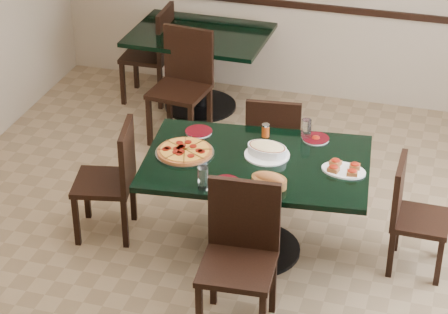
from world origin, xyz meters
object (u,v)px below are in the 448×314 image
(chair_far, at_px, (274,142))
(bruschetta_platter, at_px, (344,168))
(chair_right, at_px, (411,211))
(back_table, at_px, (200,56))
(back_chair_near, at_px, (183,78))
(chair_left, at_px, (114,175))
(lasagna_casserole, at_px, (267,150))
(bread_basket, at_px, (269,180))
(pepperoni_pizza, at_px, (185,151))
(main_table, at_px, (256,183))
(chair_near, at_px, (240,248))
(back_chair_left, at_px, (155,49))

(chair_far, height_order, bruschetta_platter, chair_far)
(chair_right, relative_size, bruschetta_platter, 2.50)
(back_table, relative_size, back_chair_near, 1.28)
(chair_left, relative_size, bruschetta_platter, 2.70)
(lasagna_casserole, xyz_separation_m, bread_basket, (0.11, -0.38, -0.01))
(chair_far, bearing_deg, bread_basket, 94.83)
(bruschetta_platter, bearing_deg, chair_left, -169.04)
(chair_right, xyz_separation_m, bruschetta_platter, (-0.46, -0.12, 0.32))
(chair_far, height_order, pepperoni_pizza, chair_far)
(chair_far, distance_m, bread_basket, 1.10)
(chair_left, bearing_deg, main_table, 81.18)
(lasagna_casserole, bearing_deg, pepperoni_pizza, -156.31)
(chair_near, xyz_separation_m, lasagna_casserole, (-0.04, 0.81, 0.25))
(chair_left, xyz_separation_m, pepperoni_pizza, (0.54, 0.01, 0.28))
(lasagna_casserole, bearing_deg, chair_far, 109.00)
(back_table, xyz_separation_m, chair_near, (1.16, -2.80, 0.02))
(chair_far, bearing_deg, pepperoni_pizza, 53.99)
(back_table, distance_m, chair_left, 2.13)
(back_table, xyz_separation_m, chair_left, (0.04, -2.13, -0.03))
(back_chair_left, xyz_separation_m, lasagna_casserole, (1.58, -2.04, 0.28))
(chair_right, bearing_deg, chair_far, 61.77)
(back_chair_near, bearing_deg, main_table, -49.22)
(back_chair_near, distance_m, back_chair_left, 0.78)
(back_chair_near, height_order, pepperoni_pizza, back_chair_near)
(chair_far, bearing_deg, back_chair_left, -49.60)
(chair_right, distance_m, back_chair_near, 2.50)
(bruschetta_platter, bearing_deg, main_table, -169.71)
(chair_near, bearing_deg, pepperoni_pizza, 126.47)
(chair_right, xyz_separation_m, chair_left, (-2.08, -0.20, 0.04))
(chair_near, xyz_separation_m, bruschetta_platter, (0.50, 0.75, 0.23))
(back_table, distance_m, chair_far, 1.68)
(chair_right, height_order, bread_basket, bread_basket)
(chair_far, height_order, chair_near, chair_near)
(lasagna_casserole, bearing_deg, back_chair_near, 137.59)
(lasagna_casserole, relative_size, bread_basket, 1.20)
(main_table, xyz_separation_m, chair_right, (1.05, 0.14, -0.12))
(chair_far, relative_size, chair_near, 0.91)
(pepperoni_pizza, bearing_deg, chair_right, 6.81)
(chair_far, xyz_separation_m, bread_basket, (0.21, -1.04, 0.30))
(main_table, xyz_separation_m, pepperoni_pizza, (-0.50, -0.05, 0.20))
(back_table, xyz_separation_m, chair_right, (2.12, -1.94, -0.07))
(back_table, distance_m, chair_right, 2.87)
(back_chair_near, relative_size, bruschetta_platter, 2.99)
(chair_right, height_order, pepperoni_pizza, chair_right)
(back_table, bearing_deg, back_chair_near, -85.78)
(main_table, bearing_deg, back_chair_near, 118.22)
(lasagna_casserole, bearing_deg, bruschetta_platter, 3.73)
(back_table, distance_m, lasagna_casserole, 2.30)
(bread_basket, bearing_deg, chair_right, 34.66)
(back_table, bearing_deg, chair_right, -41.39)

